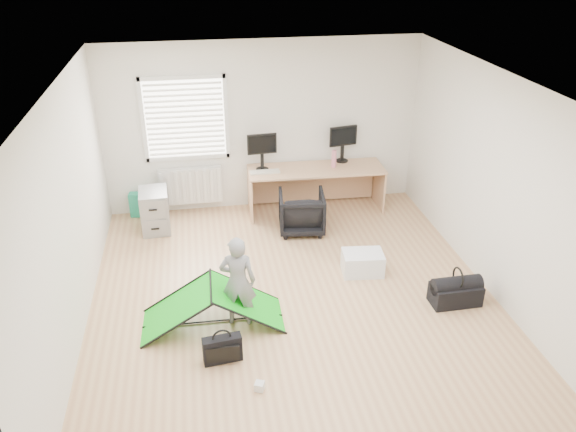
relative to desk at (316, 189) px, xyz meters
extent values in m
plane|color=tan|center=(-0.79, -2.36, -0.37)|extent=(5.50, 5.50, 0.00)
cube|color=silver|center=(-0.79, 0.39, 0.98)|extent=(5.00, 0.02, 2.70)
cube|color=silver|center=(-1.99, 0.35, 1.18)|extent=(1.20, 0.06, 1.20)
cube|color=silver|center=(-1.99, 0.31, 0.08)|extent=(1.00, 0.12, 0.60)
cube|color=tan|center=(0.00, 0.00, 0.00)|extent=(2.18, 0.76, 0.74)
cube|color=gray|center=(-2.55, -0.24, -0.04)|extent=(0.44, 0.58, 0.65)
cube|color=black|center=(-0.85, 0.09, 0.59)|extent=(0.47, 0.13, 0.44)
cube|color=black|center=(0.48, 0.23, 0.59)|extent=(0.47, 0.18, 0.44)
cube|color=beige|center=(-0.83, -0.03, 0.38)|extent=(0.47, 0.17, 0.02)
cylinder|color=#CA7186|center=(0.29, 0.01, 0.51)|extent=(0.08, 0.08, 0.28)
imported|color=black|center=(-0.36, -0.65, -0.05)|extent=(0.75, 0.77, 0.63)
imported|color=slate|center=(-1.50, -2.73, 0.20)|extent=(0.45, 0.34, 1.14)
cube|color=white|center=(0.23, -1.95, -0.22)|extent=(0.57, 0.43, 0.30)
cube|color=#21A27A|center=(-2.81, 0.27, -0.17)|extent=(0.35, 0.19, 0.40)
cube|color=black|center=(-1.74, -3.37, -0.21)|extent=(0.43, 0.17, 0.31)
cube|color=silver|center=(-1.41, -3.87, -0.32)|extent=(0.12, 0.12, 0.09)
cube|color=black|center=(1.16, -2.81, -0.24)|extent=(0.61, 0.32, 0.26)
camera|label=1|loc=(-1.84, -8.08, 3.79)|focal=35.00mm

